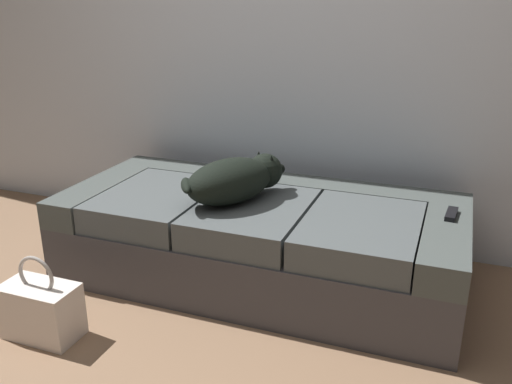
{
  "coord_description": "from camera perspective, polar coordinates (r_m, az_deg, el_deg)",
  "views": [
    {
      "loc": [
        0.88,
        -1.28,
        1.38
      ],
      "look_at": [
        0.0,
        1.03,
        0.49
      ],
      "focal_mm": 38.15,
      "sensor_mm": 36.0,
      "label": 1
    }
  ],
  "objects": [
    {
      "name": "dog_dark",
      "position": [
        2.63,
        -2.1,
        1.37
      ],
      "size": [
        0.46,
        0.59,
        0.21
      ],
      "color": "black",
      "rests_on": "couch"
    },
    {
      "name": "couch",
      "position": [
        2.77,
        0.38,
        -4.92
      ],
      "size": [
        1.97,
        0.89,
        0.44
      ],
      "color": "#413F43",
      "rests_on": "ground"
    },
    {
      "name": "tv_remote",
      "position": [
        2.62,
        19.8,
        -2.19
      ],
      "size": [
        0.06,
        0.15,
        0.02
      ],
      "primitive_type": "cube",
      "rotation": [
        0.0,
        0.0,
        -0.08
      ],
      "color": "black",
      "rests_on": "couch"
    },
    {
      "name": "handbag",
      "position": [
        2.53,
        -21.59,
        -11.4
      ],
      "size": [
        0.32,
        0.18,
        0.38
      ],
      "color": "silver",
      "rests_on": "ground"
    }
  ]
}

